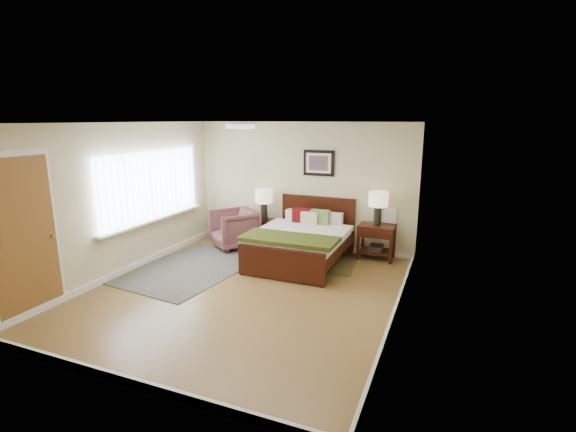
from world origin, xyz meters
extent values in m
plane|color=brown|center=(0.00, 0.00, 0.00)|extent=(5.00, 5.00, 0.00)
cube|color=beige|center=(0.00, 2.50, 1.25)|extent=(4.50, 0.04, 2.50)
cube|color=beige|center=(0.00, -2.50, 1.25)|extent=(4.50, 0.04, 2.50)
cube|color=beige|center=(-2.25, 0.00, 1.25)|extent=(0.04, 5.00, 2.50)
cube|color=beige|center=(2.25, 0.00, 1.25)|extent=(0.04, 5.00, 2.50)
cube|color=white|center=(0.00, 0.00, 2.50)|extent=(4.50, 5.00, 0.02)
cube|color=silver|center=(-2.23, 0.70, 1.40)|extent=(0.02, 2.72, 1.32)
cube|color=silver|center=(-2.21, 0.70, 1.40)|extent=(0.01, 2.60, 1.20)
cube|color=silver|center=(-2.18, 0.70, 0.77)|extent=(0.10, 2.72, 0.04)
cube|color=silver|center=(-2.23, -1.75, 1.09)|extent=(0.01, 1.00, 2.18)
cube|color=brown|center=(-2.23, -1.75, 1.05)|extent=(0.01, 0.90, 2.10)
cylinder|color=#999999|center=(-2.20, -1.37, 1.00)|extent=(0.04, 0.04, 0.04)
cylinder|color=white|center=(0.00, 0.00, 2.46)|extent=(0.40, 0.40, 0.07)
cylinder|color=beige|center=(0.00, 0.00, 2.50)|extent=(0.44, 0.44, 0.01)
cube|color=#320F07|center=(0.35, 2.46, 0.54)|extent=(1.50, 0.06, 1.05)
cube|color=#320F07|center=(0.35, 0.57, 0.28)|extent=(1.50, 0.06, 0.52)
cube|color=#320F07|center=(-0.36, 1.52, 0.30)|extent=(0.06, 1.87, 0.17)
cube|color=#320F07|center=(1.06, 1.52, 0.30)|extent=(0.06, 1.87, 0.17)
cube|color=silver|center=(0.35, 1.52, 0.42)|extent=(1.40, 1.85, 0.21)
cube|color=silver|center=(0.35, 1.42, 0.56)|extent=(1.58, 1.62, 0.09)
cube|color=#2F3A10|center=(0.35, 0.93, 0.61)|extent=(1.62, 0.70, 0.07)
cube|color=silver|center=(0.02, 2.22, 0.69)|extent=(0.47, 0.18, 0.24)
cube|color=silver|center=(0.68, 2.22, 0.69)|extent=(0.47, 0.18, 0.24)
cube|color=#50090B|center=(0.14, 2.10, 0.73)|extent=(0.37, 0.17, 0.30)
cube|color=olive|center=(0.52, 2.10, 0.73)|extent=(0.36, 0.16, 0.30)
cube|color=beige|center=(0.33, 2.02, 0.71)|extent=(0.32, 0.13, 0.26)
cube|color=black|center=(0.35, 2.48, 1.72)|extent=(0.62, 0.03, 0.50)
cube|color=silver|center=(0.35, 2.46, 1.72)|extent=(0.50, 0.01, 0.38)
cube|color=#A52D23|center=(0.35, 2.44, 1.72)|extent=(0.38, 0.01, 0.28)
cube|color=#320F07|center=(-0.74, 2.27, 0.52)|extent=(0.45, 0.41, 0.05)
cube|color=#320F07|center=(-0.93, 2.10, 0.25)|extent=(0.05, 0.05, 0.50)
cube|color=#320F07|center=(-0.54, 2.10, 0.25)|extent=(0.05, 0.05, 0.50)
cube|color=#320F07|center=(-0.93, 2.44, 0.25)|extent=(0.05, 0.05, 0.50)
cube|color=#320F07|center=(-0.54, 2.44, 0.25)|extent=(0.05, 0.05, 0.50)
cube|color=#320F07|center=(-0.74, 2.08, 0.42)|extent=(0.39, 0.03, 0.14)
cube|color=#320F07|center=(1.56, 2.27, 0.62)|extent=(0.65, 0.49, 0.05)
cube|color=#320F07|center=(1.27, 2.06, 0.30)|extent=(0.05, 0.05, 0.60)
cube|color=#320F07|center=(1.86, 2.06, 0.30)|extent=(0.05, 0.05, 0.60)
cube|color=#320F07|center=(1.27, 2.48, 0.30)|extent=(0.05, 0.05, 0.60)
cube|color=#320F07|center=(1.86, 2.48, 0.30)|extent=(0.05, 0.05, 0.60)
cube|color=#320F07|center=(1.56, 2.04, 0.52)|extent=(0.59, 0.03, 0.14)
cube|color=#320F07|center=(1.56, 2.27, 0.14)|extent=(0.59, 0.43, 0.03)
cube|color=black|center=(1.56, 2.27, 0.17)|extent=(0.24, 0.30, 0.03)
cube|color=black|center=(1.56, 2.27, 0.20)|extent=(0.24, 0.30, 0.03)
cube|color=black|center=(1.56, 2.27, 0.24)|extent=(0.24, 0.30, 0.03)
cylinder|color=black|center=(-0.74, 2.27, 0.71)|extent=(0.14, 0.14, 0.32)
cylinder|color=black|center=(-0.74, 2.27, 0.89)|extent=(0.02, 0.02, 0.06)
cylinder|color=beige|center=(-0.74, 2.27, 1.03)|extent=(0.35, 0.35, 0.26)
cylinder|color=black|center=(1.56, 2.27, 0.81)|extent=(0.14, 0.14, 0.32)
cylinder|color=black|center=(1.56, 2.27, 0.99)|extent=(0.02, 0.02, 0.06)
cylinder|color=beige|center=(1.56, 2.27, 1.13)|extent=(0.35, 0.35, 0.26)
imported|color=brown|center=(-1.23, 1.91, 0.38)|extent=(1.17, 1.17, 0.77)
cube|color=#0C1A3C|center=(-1.35, 0.50, 0.01)|extent=(1.96, 2.58, 0.01)
cube|color=black|center=(0.90, 1.71, 0.01)|extent=(0.92, 1.27, 0.01)
camera|label=1|loc=(2.84, -5.23, 2.55)|focal=26.00mm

